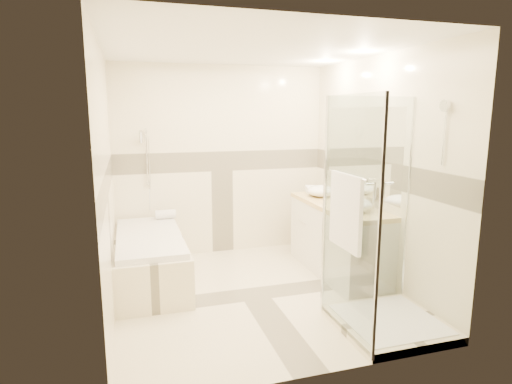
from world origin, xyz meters
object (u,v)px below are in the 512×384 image
object	(u,v)px
vessel_sink_near	(321,191)
amenity_bottle_b	(335,196)
vanity	(338,238)
amenity_bottle_a	(337,197)
bathtub	(150,256)
shower_enclosure	(375,273)
vessel_sink_far	(355,205)

from	to	relation	value
vessel_sink_near	amenity_bottle_b	xyz separation A→B (m)	(0.00, -0.39, 0.00)
vessel_sink_near	vanity	bearing A→B (deg)	-87.45
vanity	amenity_bottle_a	distance (m)	0.50
amenity_bottle_a	bathtub	bearing A→B (deg)	170.76
shower_enclosure	amenity_bottle_b	xyz separation A→B (m)	(0.27, 1.33, 0.42)
vessel_sink_near	amenity_bottle_a	size ratio (longest dim) A/B	2.20
amenity_bottle_a	amenity_bottle_b	bearing A→B (deg)	90.00
shower_enclosure	amenity_bottle_b	world-z (taller)	shower_enclosure
bathtub	amenity_bottle_a	size ratio (longest dim) A/B	10.54
vessel_sink_near	vessel_sink_far	world-z (taller)	vessel_sink_far
bathtub	shower_enclosure	world-z (taller)	shower_enclosure
shower_enclosure	amenity_bottle_a	bearing A→B (deg)	77.92
bathtub	vessel_sink_far	distance (m)	2.34
vanity	amenity_bottle_b	world-z (taller)	amenity_bottle_b
vanity	shower_enclosure	xyz separation A→B (m)	(-0.29, -1.27, 0.08)
vessel_sink_near	amenity_bottle_a	bearing A→B (deg)	-90.00
shower_enclosure	vanity	bearing A→B (deg)	77.03
shower_enclosure	amenity_bottle_a	xyz separation A→B (m)	(0.27, 1.27, 0.43)
amenity_bottle_a	amenity_bottle_b	distance (m)	0.05
vessel_sink_far	amenity_bottle_a	size ratio (longest dim) A/B	2.23
shower_enclosure	vessel_sink_near	xyz separation A→B (m)	(0.27, 1.72, 0.42)
shower_enclosure	amenity_bottle_b	size ratio (longest dim) A/B	13.64
bathtub	shower_enclosure	bearing A→B (deg)	-41.10
bathtub	vessel_sink_near	size ratio (longest dim) A/B	4.80
vanity	vessel_sink_near	xyz separation A→B (m)	(-0.02, 0.45, 0.49)
vanity	vessel_sink_far	distance (m)	0.64
bathtub	vanity	world-z (taller)	vanity
amenity_bottle_a	vanity	bearing A→B (deg)	-9.46
bathtub	vessel_sink_far	size ratio (longest dim) A/B	4.74
bathtub	vessel_sink_near	xyz separation A→B (m)	(2.13, 0.10, 0.61)
bathtub	amenity_bottle_a	xyz separation A→B (m)	(2.13, -0.35, 0.62)
bathtub	amenity_bottle_a	world-z (taller)	amenity_bottle_a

